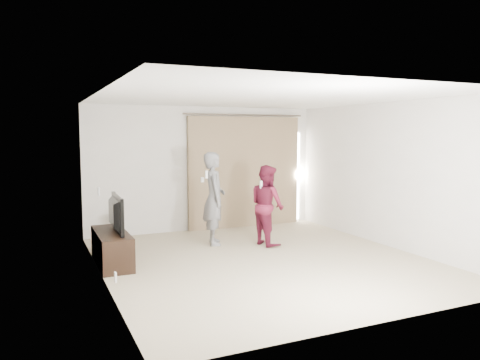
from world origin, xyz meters
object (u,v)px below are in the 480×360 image
object	(u,v)px
person_man	(214,198)
tv_console	(112,248)
tv	(111,214)
person_woman	(267,205)

from	to	relation	value
person_man	tv_console	bearing A→B (deg)	-162.50
tv_console	person_man	distance (m)	2.12
tv	person_man	bearing A→B (deg)	-70.69
tv_console	person_man	size ratio (longest dim) A/B	0.78
tv	person_woman	xyz separation A→B (m)	(2.82, 0.18, -0.07)
person_woman	tv	bearing A→B (deg)	-176.33
tv_console	person_woman	xyz separation A→B (m)	(2.82, 0.18, 0.48)
person_woman	tv_console	bearing A→B (deg)	-176.33
tv_console	person_man	bearing A→B (deg)	17.50
tv	person_man	xyz separation A→B (m)	(1.95, 0.61, 0.05)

